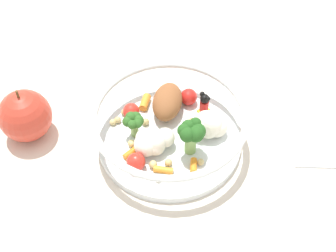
{
  "coord_description": "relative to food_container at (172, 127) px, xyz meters",
  "views": [
    {
      "loc": [
        0.4,
        0.16,
        0.53
      ],
      "look_at": [
        0.01,
        -0.0,
        0.04
      ],
      "focal_mm": 48.9,
      "sensor_mm": 36.0,
      "label": 1
    }
  ],
  "objects": [
    {
      "name": "food_container",
      "position": [
        0.0,
        0.0,
        0.0
      ],
      "size": [
        0.22,
        0.22,
        0.07
      ],
      "color": "white",
      "rests_on": "ground_plane"
    },
    {
      "name": "ground_plane",
      "position": [
        -0.01,
        -0.0,
        -0.03
      ],
      "size": [
        2.4,
        2.4,
        0.0
      ],
      "primitive_type": "plane",
      "color": "silver"
    },
    {
      "name": "loose_apple",
      "position": [
        0.07,
        -0.2,
        0.01
      ],
      "size": [
        0.08,
        0.08,
        0.09
      ],
      "color": "#BC3828",
      "rests_on": "ground_plane"
    },
    {
      "name": "folded_napkin",
      "position": [
        -0.1,
        0.22,
        -0.03
      ],
      "size": [
        0.15,
        0.16,
        0.01
      ],
      "primitive_type": "cube",
      "rotation": [
        0.0,
        0.0,
        0.37
      ],
      "color": "white",
      "rests_on": "ground_plane"
    }
  ]
}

